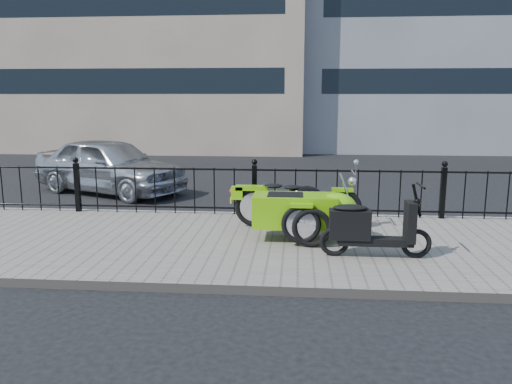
# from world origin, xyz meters

# --- Properties ---
(ground) EXTENTS (120.00, 120.00, 0.00)m
(ground) POSITION_xyz_m (0.00, 0.00, 0.00)
(ground) COLOR black
(ground) RESTS_ON ground
(sidewalk) EXTENTS (30.00, 3.80, 0.12)m
(sidewalk) POSITION_xyz_m (0.00, -0.50, 0.06)
(sidewalk) COLOR slate
(sidewalk) RESTS_ON ground
(curb) EXTENTS (30.00, 0.10, 0.12)m
(curb) POSITION_xyz_m (0.00, 1.44, 0.06)
(curb) COLOR gray
(curb) RESTS_ON ground
(iron_fence) EXTENTS (14.11, 0.11, 1.08)m
(iron_fence) POSITION_xyz_m (0.00, 1.30, 0.59)
(iron_fence) COLOR black
(iron_fence) RESTS_ON sidewalk
(building_tan) EXTENTS (14.00, 8.01, 12.00)m
(building_tan) POSITION_xyz_m (-6.00, 15.99, 6.00)
(building_tan) COLOR gray
(building_tan) RESTS_ON ground
(motorcycle_sidecar) EXTENTS (2.28, 1.48, 0.98)m
(motorcycle_sidecar) POSITION_xyz_m (0.95, -0.21, 0.59)
(motorcycle_sidecar) COLOR black
(motorcycle_sidecar) RESTS_ON sidewalk
(scooter) EXTENTS (1.56, 0.45, 1.06)m
(scooter) POSITION_xyz_m (1.81, -1.14, 0.53)
(scooter) COLOR black
(scooter) RESTS_ON sidewalk
(spare_tire) EXTENTS (0.60, 0.10, 0.60)m
(spare_tire) POSITION_xyz_m (1.04, -0.76, 0.42)
(spare_tire) COLOR black
(spare_tire) RESTS_ON sidewalk
(sedan_car) EXTENTS (4.36, 3.18, 1.38)m
(sedan_car) POSITION_xyz_m (-3.83, 3.87, 0.69)
(sedan_car) COLOR #B1B3B9
(sedan_car) RESTS_ON ground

